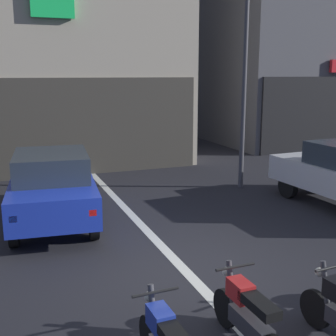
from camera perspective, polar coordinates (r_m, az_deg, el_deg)
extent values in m
plane|color=#232328|center=(7.73, 2.49, -13.43)|extent=(120.00, 120.00, 0.00)
cube|color=silver|center=(13.12, -8.00, -2.65)|extent=(0.20, 18.00, 0.01)
cube|color=#B2A893|center=(19.56, -17.85, 17.58)|extent=(10.84, 9.69, 10.73)
cube|color=#3E3A33|center=(14.68, -15.71, 4.94)|extent=(10.40, 0.10, 3.20)
cube|color=#1EE566|center=(14.71, -14.81, 20.20)|extent=(1.32, 0.16, 0.98)
cylinder|color=black|center=(11.66, -18.50, -3.46)|extent=(0.25, 0.66, 0.64)
cylinder|color=black|center=(11.66, -10.88, -3.04)|extent=(0.25, 0.66, 0.64)
cylinder|color=black|center=(9.18, -19.38, -7.72)|extent=(0.25, 0.66, 0.64)
cylinder|color=black|center=(9.18, -9.62, -7.19)|extent=(0.25, 0.66, 0.64)
cube|color=#1E38BF|center=(10.27, -14.73, -2.83)|extent=(2.18, 4.26, 0.66)
cube|color=#2D3842|center=(9.98, -14.91, 0.34)|extent=(1.75, 2.12, 0.56)
cube|color=red|center=(8.35, -19.46, -6.25)|extent=(0.15, 0.07, 0.12)
cube|color=red|center=(8.34, -9.74, -5.72)|extent=(0.15, 0.07, 0.12)
cylinder|color=black|center=(12.44, 15.30, -2.29)|extent=(0.21, 0.65, 0.64)
cylinder|color=black|center=(13.46, 20.44, -1.55)|extent=(0.21, 0.65, 0.64)
cylinder|color=black|center=(16.57, -2.78, 1.68)|extent=(0.21, 0.65, 0.64)
cylinder|color=black|center=(16.23, -8.06, 1.35)|extent=(0.21, 0.65, 0.64)
cylinder|color=black|center=(19.05, -4.91, 3.03)|extent=(0.21, 0.65, 0.64)
cylinder|color=black|center=(18.75, -9.52, 2.76)|extent=(0.21, 0.65, 0.64)
cube|color=red|center=(17.56, -6.39, 3.64)|extent=(1.94, 4.17, 0.66)
cube|color=#2D3842|center=(17.63, -6.54, 5.67)|extent=(1.63, 2.03, 0.56)
cube|color=red|center=(19.66, -5.64, 4.72)|extent=(0.14, 0.07, 0.12)
cube|color=red|center=(19.40, -9.71, 4.50)|extent=(0.14, 0.07, 0.12)
cylinder|color=#47474C|center=(12.93, 9.83, 10.60)|extent=(0.14, 0.14, 6.04)
cube|color=#233DB7|center=(5.10, -1.02, -19.01)|extent=(0.23, 0.37, 0.24)
cylinder|color=#4C4C51|center=(5.31, -1.93, -18.50)|extent=(0.08, 0.24, 0.70)
cylinder|color=black|center=(5.08, -1.63, -15.81)|extent=(0.55, 0.05, 0.04)
sphere|color=silver|center=(5.33, -2.45, -16.30)|extent=(0.12, 0.12, 0.12)
cylinder|color=black|center=(6.22, 7.37, -17.57)|extent=(0.08, 0.52, 0.52)
cube|color=#38383D|center=(5.71, 10.66, -19.37)|extent=(0.21, 0.74, 0.22)
cube|color=black|center=(5.42, 11.74, -16.97)|extent=(0.23, 0.60, 0.12)
cube|color=red|center=(5.74, 9.36, -15.38)|extent=(0.23, 0.36, 0.24)
cylinder|color=#4C4C51|center=(5.93, 8.21, -15.09)|extent=(0.07, 0.24, 0.70)
cylinder|color=black|center=(5.73, 8.72, -12.56)|extent=(0.55, 0.05, 0.04)
sphere|color=silver|center=(5.96, 7.63, -13.16)|extent=(0.12, 0.12, 0.12)
cylinder|color=black|center=(6.47, 18.55, -16.92)|extent=(0.11, 0.52, 0.52)
cylinder|color=#4C4C51|center=(6.21, 19.77, -14.44)|extent=(0.09, 0.24, 0.70)
cylinder|color=black|center=(6.02, 20.54, -11.96)|extent=(0.55, 0.08, 0.04)
sphere|color=silver|center=(6.22, 19.04, -12.63)|extent=(0.12, 0.12, 0.12)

